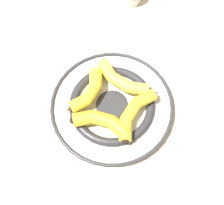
# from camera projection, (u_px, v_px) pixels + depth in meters

# --- Properties ---
(ground_plane) EXTENTS (2.80, 2.80, 0.00)m
(ground_plane) POSITION_uv_depth(u_px,v_px,m) (111.00, 119.00, 0.78)
(ground_plane) COLOR beige
(decorative_bowl) EXTENTS (0.37, 0.37, 0.04)m
(decorative_bowl) POSITION_uv_depth(u_px,v_px,m) (112.00, 106.00, 0.78)
(decorative_bowl) COLOR white
(decorative_bowl) RESTS_ON ground_plane
(banana_a) EXTENTS (0.19, 0.07, 0.04)m
(banana_a) POSITION_uv_depth(u_px,v_px,m) (134.00, 112.00, 0.73)
(banana_a) COLOR yellow
(banana_a) RESTS_ON decorative_bowl
(banana_b) EXTENTS (0.10, 0.17, 0.04)m
(banana_b) POSITION_uv_depth(u_px,v_px,m) (103.00, 122.00, 0.72)
(banana_b) COLOR gold
(banana_b) RESTS_ON decorative_bowl
(banana_c) EXTENTS (0.17, 0.08, 0.04)m
(banana_c) POSITION_uv_depth(u_px,v_px,m) (88.00, 93.00, 0.76)
(banana_c) COLOR yellow
(banana_c) RESTS_ON decorative_bowl
(banana_d) EXTENTS (0.07, 0.19, 0.04)m
(banana_d) POSITION_uv_depth(u_px,v_px,m) (121.00, 80.00, 0.77)
(banana_d) COLOR yellow
(banana_d) RESTS_ON decorative_bowl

